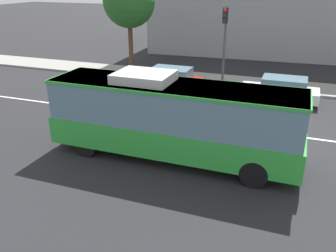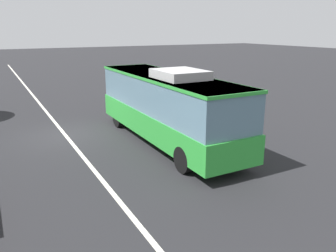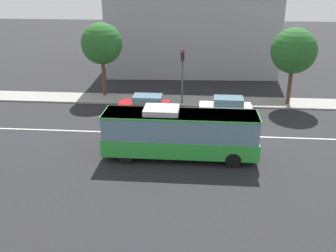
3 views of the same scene
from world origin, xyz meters
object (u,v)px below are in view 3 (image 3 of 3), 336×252
(traffic_light_near_corner, at_px, (182,67))
(street_tree_kerbside_centre, at_px, (294,51))
(transit_bus, at_px, (180,132))
(sedan_white, at_px, (226,106))
(sedan_red, at_px, (146,103))
(street_tree_kerbside_left, at_px, (102,44))

(traffic_light_near_corner, relative_size, street_tree_kerbside_centre, 0.73)
(transit_bus, distance_m, traffic_light_near_corner, 11.25)
(transit_bus, relative_size, sedan_white, 2.22)
(sedan_red, bearing_deg, street_tree_kerbside_centre, -167.83)
(sedan_white, height_order, street_tree_kerbside_centre, street_tree_kerbside_centre)
(sedan_white, bearing_deg, sedan_red, 0.04)
(transit_bus, distance_m, sedan_red, 9.76)
(street_tree_kerbside_left, height_order, street_tree_kerbside_centre, street_tree_kerbside_left)
(traffic_light_near_corner, xyz_separation_m, street_tree_kerbside_left, (-7.83, 2.11, 1.64))
(transit_bus, height_order, street_tree_kerbside_centre, street_tree_kerbside_centre)
(street_tree_kerbside_centre, bearing_deg, transit_bus, -128.50)
(street_tree_kerbside_left, bearing_deg, traffic_light_near_corner, -15.10)
(traffic_light_near_corner, distance_m, street_tree_kerbside_centre, 9.94)
(street_tree_kerbside_left, bearing_deg, sedan_white, -19.57)
(sedan_red, relative_size, street_tree_kerbside_centre, 0.64)
(transit_bus, height_order, sedan_red, transit_bus)
(street_tree_kerbside_centre, bearing_deg, street_tree_kerbside_left, 175.51)
(transit_bus, bearing_deg, street_tree_kerbside_centre, 51.56)
(street_tree_kerbside_left, bearing_deg, transit_bus, -58.12)
(transit_bus, distance_m, sedan_white, 9.77)
(transit_bus, bearing_deg, street_tree_kerbside_left, 121.94)
(sedan_white, xyz_separation_m, street_tree_kerbside_left, (-11.79, 4.19, 4.48))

